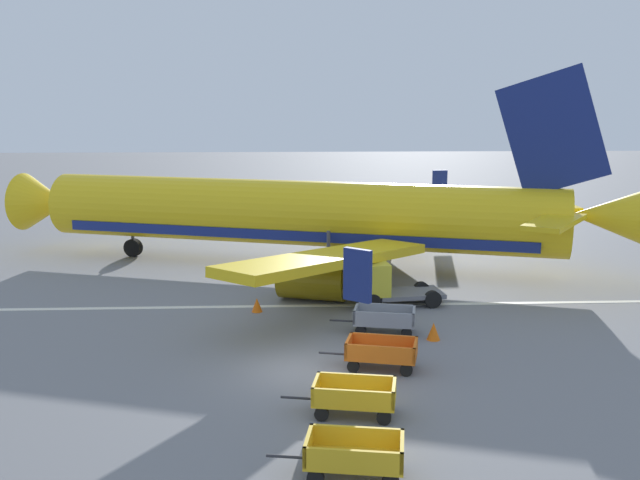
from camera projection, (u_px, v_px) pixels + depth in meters
name	position (u px, v px, depth m)	size (l,w,h in m)	color
ground_plane	(302.00, 371.00, 25.70)	(220.00, 220.00, 0.00)	slate
apron_stripe	(298.00, 306.00, 33.77)	(120.00, 0.36, 0.01)	silver
airplane	(313.00, 215.00, 41.00)	(36.84, 29.93, 11.34)	yellow
baggage_cart_nearest	(354.00, 455.00, 18.37)	(3.62, 1.80, 1.07)	gold
baggage_cart_second_in_row	(354.00, 396.00, 22.00)	(3.63, 1.84, 1.07)	gold
baggage_cart_third_in_row	(381.00, 353.00, 25.80)	(3.62, 1.96, 1.07)	orange
baggage_cart_fourth_in_row	(384.00, 319.00, 29.75)	(3.63, 1.88, 1.07)	gray
service_truck_beside_carts	(379.00, 282.00, 33.72)	(4.58, 2.47, 2.10)	slate
traffic_cone_near_plane	(257.00, 305.00, 32.79)	(0.49, 0.49, 0.65)	orange
traffic_cone_mid_apron	(434.00, 331.00, 28.95)	(0.54, 0.54, 0.72)	orange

